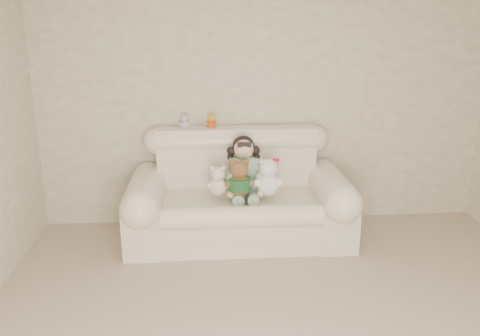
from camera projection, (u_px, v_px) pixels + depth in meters
The scene contains 8 objects.
wall_back at pixel (265, 97), 4.96m from camera, with size 4.50×4.50×0.00m, color beige.
sofa at pixel (239, 189), 4.69m from camera, with size 2.10×0.95×1.03m, color beige, non-canonical shape.
seated_child at pixel (244, 166), 4.71m from camera, with size 0.35×0.43×0.59m, color #317844, non-canonical shape.
brown_teddy at pixel (239, 174), 4.49m from camera, with size 0.26×0.20×0.41m, color brown, non-canonical shape.
white_cat at pixel (268, 173), 4.51m from camera, with size 0.27×0.21×0.42m, color white, non-canonical shape.
cream_teddy at pixel (218, 178), 4.52m from camera, with size 0.21×0.16×0.33m, color beige, non-canonical shape.
yellow_mini_bear at pixel (212, 120), 4.88m from camera, with size 0.11×0.09×0.18m, color gold, non-canonical shape.
grey_mini_plush at pixel (185, 120), 4.85m from camera, with size 0.11×0.09×0.18m, color #B2B3B9, non-canonical shape.
Camera 1 is at (-0.61, -2.43, 2.06)m, focal length 37.34 mm.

